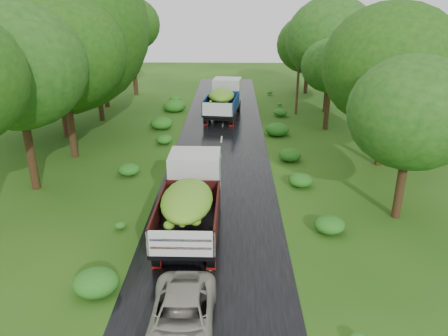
{
  "coord_description": "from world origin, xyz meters",
  "views": [
    {
      "loc": [
        0.82,
        -11.18,
        10.1
      ],
      "look_at": [
        0.39,
        9.94,
        1.7
      ],
      "focal_mm": 35.0,
      "sensor_mm": 36.0,
      "label": 1
    }
  ],
  "objects_px": {
    "truck_near": "(191,196)",
    "car": "(182,318)",
    "truck_far": "(224,98)",
    "utility_pole": "(299,67)"
  },
  "relations": [
    {
      "from": "truck_far",
      "to": "utility_pole",
      "type": "bearing_deg",
      "value": 15.62
    },
    {
      "from": "truck_far",
      "to": "car",
      "type": "height_order",
      "value": "truck_far"
    },
    {
      "from": "truck_far",
      "to": "car",
      "type": "distance_m",
      "value": 26.96
    },
    {
      "from": "truck_far",
      "to": "utility_pole",
      "type": "xyz_separation_m",
      "value": [
        6.54,
        1.0,
        2.49
      ]
    },
    {
      "from": "car",
      "to": "truck_far",
      "type": "bearing_deg",
      "value": 87.66
    },
    {
      "from": "truck_near",
      "to": "car",
      "type": "xyz_separation_m",
      "value": [
        0.28,
        -6.71,
        -1.04
      ]
    },
    {
      "from": "car",
      "to": "utility_pole",
      "type": "xyz_separation_m",
      "value": [
        7.33,
        27.93,
        3.54
      ]
    },
    {
      "from": "truck_near",
      "to": "car",
      "type": "bearing_deg",
      "value": -87.1
    },
    {
      "from": "truck_near",
      "to": "truck_far",
      "type": "relative_size",
      "value": 0.96
    },
    {
      "from": "truck_near",
      "to": "utility_pole",
      "type": "xyz_separation_m",
      "value": [
        7.61,
        21.22,
        2.5
      ]
    }
  ]
}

